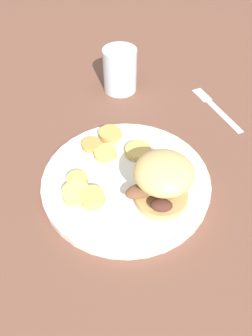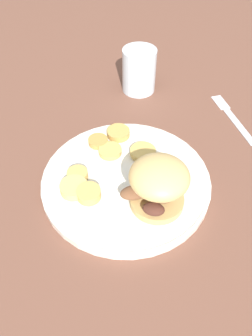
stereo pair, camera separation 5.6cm
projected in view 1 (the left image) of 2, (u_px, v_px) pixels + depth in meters
ground_plane at (126, 184)px, 0.60m from camera, size 4.00×4.00×0.00m
dinner_plate at (126, 180)px, 0.59m from camera, size 0.30×0.30×0.02m
sandwich at (162, 180)px, 0.52m from camera, size 0.10×0.10×0.09m
potato_round_0 at (138, 151)px, 0.62m from camera, size 0.05×0.05×0.01m
potato_round_1 at (77, 180)px, 0.57m from camera, size 0.04×0.04×0.01m
potato_round_2 at (91, 144)px, 0.63m from camera, size 0.04×0.04×0.01m
potato_round_3 at (105, 153)px, 0.62m from camera, size 0.04×0.04×0.01m
potato_round_4 at (110, 134)px, 0.65m from camera, size 0.05×0.05×0.01m
potato_round_5 at (76, 193)px, 0.55m from camera, size 0.05×0.05×0.02m
potato_round_6 at (93, 198)px, 0.54m from camera, size 0.04×0.04×0.02m
fork at (216, 108)px, 0.74m from camera, size 0.11×0.16×0.00m
drinking_glass at (120, 70)px, 0.76m from camera, size 0.08×0.08×0.10m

